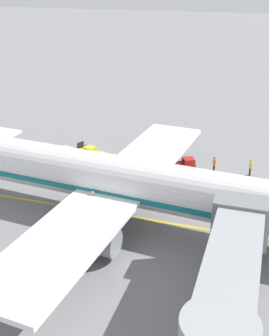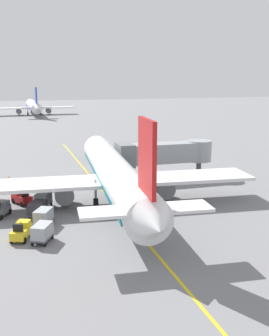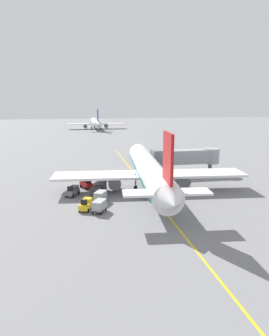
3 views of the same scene
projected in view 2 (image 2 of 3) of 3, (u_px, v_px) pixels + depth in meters
name	position (u px, v px, depth m)	size (l,w,h in m)	color
ground_plane	(109.00, 198.00, 47.10)	(400.00, 400.00, 0.00)	slate
gate_lead_in_line	(109.00, 197.00, 47.10)	(0.24, 80.00, 0.01)	gold
parked_airliner	(115.00, 174.00, 44.69)	(30.34, 37.35, 10.63)	white
jet_bridge	(165.00, 153.00, 55.54)	(13.39, 3.50, 4.98)	#93999E
pushback_tractor	(96.00, 153.00, 68.80)	(2.34, 4.47, 2.40)	slate
baggage_tug_lead	(0.00, 210.00, 40.58)	(2.22, 2.77, 1.62)	slate
baggage_tug_trailing	(21.00, 231.00, 34.94)	(2.02, 2.76, 1.62)	gold
baggage_tug_spare	(21.00, 197.00, 44.63)	(2.27, 2.77, 1.62)	#B21E1E
baggage_cart_front	(43.00, 199.00, 43.27)	(2.15, 2.90, 1.58)	#4C4C51
baggage_cart_second_in_train	(38.00, 208.00, 40.30)	(2.15, 2.90, 1.58)	#4C4C51
baggage_cart_third_in_train	(44.00, 216.00, 38.01)	(2.15, 2.90, 1.58)	#4C4C51
baggage_cart_tail_end	(42.00, 231.00, 34.21)	(2.15, 2.90, 1.58)	#4C4C51
ground_crew_wing_walker	(9.00, 182.00, 50.15)	(0.73, 0.30, 1.69)	#232328
ground_crew_loader	(47.00, 182.00, 50.04)	(0.73, 0.31, 1.69)	#232328
ground_crew_marshaller	(13.00, 189.00, 47.09)	(0.71, 0.35, 1.69)	#232328
distant_taxiing_airliner	(33.00, 106.00, 148.23)	(28.57, 35.38, 10.10)	white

